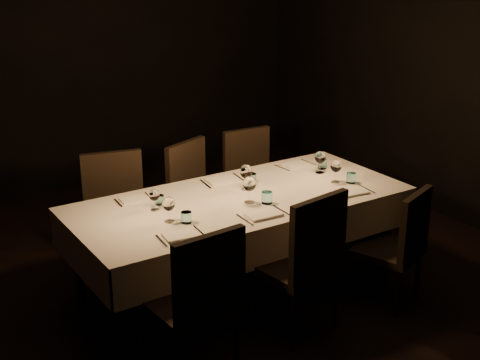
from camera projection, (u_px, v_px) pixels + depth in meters
room at (240, 100)px, 4.69m from camera, size 5.01×6.01×3.01m
dining_table at (240, 207)px, 4.96m from camera, size 2.52×1.12×0.76m
chair_near_left at (198, 298)px, 3.97m from camera, size 0.52×0.52×1.00m
place_setting_near_left at (176, 216)px, 4.42m from camera, size 0.33×0.40×0.18m
chair_near_center at (303, 258)px, 4.44m from camera, size 0.56×0.56×1.03m
place_setting_near_center at (258, 196)px, 4.74m from camera, size 0.36×0.42×0.20m
chair_near_right at (399, 242)px, 4.83m from camera, size 0.55×0.55×0.90m
place_setting_near_right at (344, 177)px, 5.16m from camera, size 0.34×0.41×0.19m
chair_far_left at (116, 211)px, 5.25m from camera, size 0.58×0.58×1.00m
place_setting_far_left at (149, 197)px, 4.77m from camera, size 0.29×0.39×0.16m
chair_far_center at (197, 194)px, 5.66m from camera, size 0.60×0.60×0.97m
place_setting_far_center at (240, 176)px, 5.16m from camera, size 0.37×0.42×0.20m
chair_far_right at (252, 178)px, 6.05m from camera, size 0.49×0.49×0.96m
place_setting_far_right at (313, 161)px, 5.52m from camera, size 0.33×0.41×0.18m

